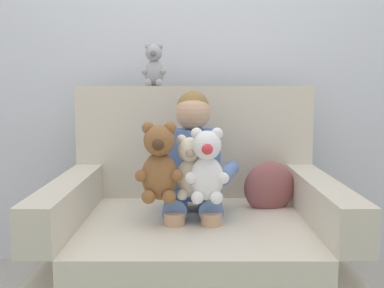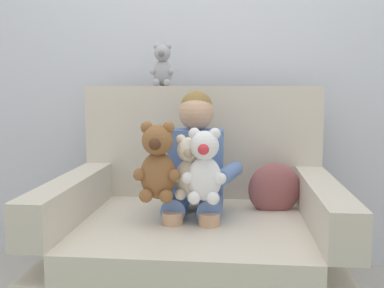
% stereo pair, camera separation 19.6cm
% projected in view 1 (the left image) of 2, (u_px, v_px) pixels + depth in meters
% --- Properties ---
extents(back_wall, '(6.00, 0.10, 2.60)m').
position_uv_depth(back_wall, '(193.00, 49.00, 2.69)').
color(back_wall, silver).
rests_on(back_wall, ground).
extents(armchair, '(1.27, 1.03, 1.08)m').
position_uv_depth(armchair, '(194.00, 245.00, 2.13)').
color(armchair, beige).
rests_on(armchair, ground).
extents(seated_child, '(0.45, 0.39, 0.82)m').
position_uv_depth(seated_child, '(192.00, 169.00, 2.13)').
color(seated_child, '#597AB7').
rests_on(seated_child, armchair).
extents(plush_brown, '(0.20, 0.17, 0.34)m').
position_uv_depth(plush_brown, '(158.00, 164.00, 1.93)').
color(plush_brown, brown).
rests_on(plush_brown, armchair).
extents(plush_cream, '(0.17, 0.14, 0.28)m').
position_uv_depth(plush_cream, '(190.00, 169.00, 1.98)').
color(plush_cream, silver).
rests_on(plush_cream, armchair).
extents(plush_white, '(0.19, 0.15, 0.32)m').
position_uv_depth(plush_white, '(206.00, 167.00, 1.92)').
color(plush_white, white).
rests_on(plush_white, armchair).
extents(plush_grey_on_backrest, '(0.14, 0.11, 0.23)m').
position_uv_depth(plush_grey_on_backrest, '(153.00, 66.00, 2.40)').
color(plush_grey_on_backrest, '#9E9EA3').
rests_on(plush_grey_on_backrest, armchair).
extents(throw_pillow, '(0.28, 0.16, 0.26)m').
position_uv_depth(throw_pillow, '(268.00, 187.00, 2.24)').
color(throw_pillow, '#8C4C4C').
rests_on(throw_pillow, armchair).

